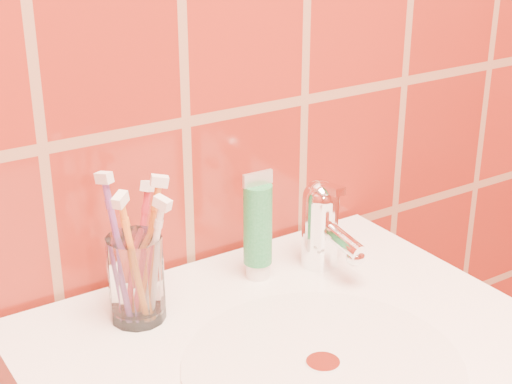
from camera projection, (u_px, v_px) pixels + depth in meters
glass_tumbler at (136, 278)px, 0.89m from camera, size 0.07×0.07×0.10m
toothpaste_tube at (258, 229)px, 0.98m from camera, size 0.04×0.04×0.14m
faucet at (322, 221)px, 1.01m from camera, size 0.05×0.11×0.12m
toothbrush_0 at (152, 259)px, 0.88m from camera, size 0.08×0.10×0.17m
toothbrush_1 at (140, 249)px, 0.91m from camera, size 0.12×0.11×0.17m
toothbrush_2 at (119, 249)px, 0.88m from camera, size 0.07×0.09×0.19m
toothbrush_3 at (133, 260)px, 0.86m from camera, size 0.10×0.10×0.19m
toothbrush_4 at (148, 247)px, 0.89m from camera, size 0.09×0.08×0.18m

